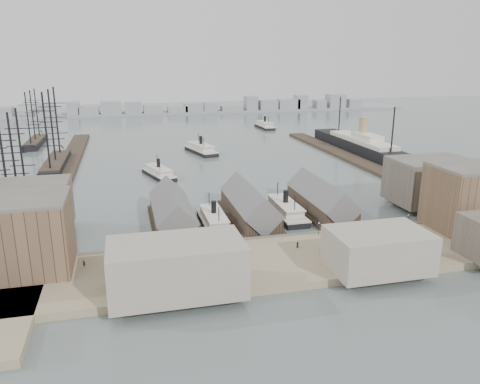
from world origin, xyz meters
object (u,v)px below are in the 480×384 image
object	(u,v)px
tram	(383,235)
horse_cart_center	(219,257)
horse_cart_left	(145,255)
horse_cart_right	(378,253)
ferry_docked_west	(214,220)
ocean_steamer	(362,146)

from	to	relation	value
tram	horse_cart_center	bearing A→B (deg)	172.54
horse_cart_left	horse_cart_right	world-z (taller)	horse_cart_right
horse_cart_right	ferry_docked_west	bearing A→B (deg)	42.45
ocean_steamer	horse_cart_right	xyz separation A→B (m)	(-67.64, -136.05, -1.61)
horse_cart_center	ferry_docked_west	bearing A→B (deg)	-6.29
tram	horse_cart_right	distance (m)	10.82
ocean_steamer	horse_cart_center	bearing A→B (deg)	-130.40
horse_cart_center	horse_cart_right	xyz separation A→B (m)	(41.81, -7.43, -0.01)
ferry_docked_west	ocean_steamer	xyz separation A→B (m)	(105.00, 98.28, 2.29)
horse_cart_left	horse_cart_right	size ratio (longest dim) A/B	1.01
ocean_steamer	ferry_docked_west	bearing A→B (deg)	-136.89
horse_cart_center	tram	bearing A→B (deg)	-86.63
horse_cart_center	ocean_steamer	bearing A→B (deg)	-38.34
tram	horse_cart_center	size ratio (longest dim) A/B	2.32
ocean_steamer	tram	bearing A→B (deg)	-115.60
tram	ocean_steamer	bearing A→B (deg)	55.63
ocean_steamer	tram	world-z (taller)	ocean_steamer
ferry_docked_west	horse_cart_left	xyz separation A→B (m)	(-23.33, -24.58, 0.66)
horse_cart_right	ocean_steamer	bearing A→B (deg)	-28.68
horse_cart_left	horse_cart_center	distance (m)	19.73
tram	horse_cart_center	xyz separation A→B (m)	(-48.36, -1.11, -1.18)
ocean_steamer	horse_cart_left	bearing A→B (deg)	-136.25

